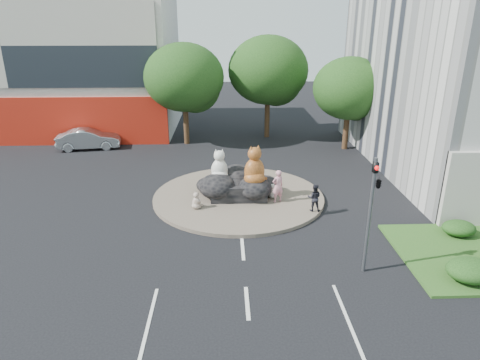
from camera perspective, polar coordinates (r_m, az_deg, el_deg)
The scene contains 18 objects.
ground at distance 16.62m, azimuth 0.96°, elevation -16.08°, with size 120.00×120.00×0.00m, color black.
roundabout_island at distance 25.30m, azimuth -0.21°, elevation -2.21°, with size 10.00×10.00×0.20m, color brown.
rock_plinth at distance 25.09m, azimuth -0.21°, elevation -1.05°, with size 3.20×2.60×0.90m, color black, non-canonical shape.
shophouse_block at distance 44.83m, azimuth -25.50°, elevation 13.97°, with size 25.20×12.30×17.40m.
tree_left at distance 35.81m, azimuth -7.33°, elevation 13.00°, with size 6.46×6.46×8.27m.
tree_mid at distance 37.80m, azimuth 3.86°, elevation 13.99°, with size 6.84×6.84×8.76m.
tree_right at distance 35.17m, azimuth 14.46°, elevation 11.37°, with size 5.70×5.70×7.30m.
hedge_near_green at distance 19.68m, azimuth 28.48°, elevation -10.55°, with size 2.00×1.60×0.90m, color #153410.
hedge_back_green at distance 23.31m, azimuth 27.16°, elevation -5.72°, with size 1.60×1.28×0.72m, color #153410.
traffic_light at distance 17.55m, azimuth 17.55°, elevation -1.46°, with size 0.44×1.24×5.00m.
cat_white at distance 24.83m, azimuth -2.76°, elevation 2.08°, with size 1.12×0.97×1.87m, color silver, non-canonical shape.
cat_tabby at distance 24.13m, azimuth 1.94°, elevation 2.05°, with size 1.37×1.19×2.28m, color #B14C24, non-canonical shape.
kitten_calico at distance 23.47m, azimuth -5.84°, elevation -2.65°, with size 0.59×0.51×0.98m, color beige, non-canonical shape.
kitten_white at distance 24.84m, azimuth 4.33°, elevation -1.39°, with size 0.52×0.45×0.86m, color beige, non-canonical shape.
pedestrian_pink at distance 24.10m, azimuth 5.05°, elevation -0.82°, with size 0.69×0.45×1.89m, color pink.
pedestrian_dark at distance 23.29m, azimuth 9.87°, elevation -2.34°, with size 0.74×0.57×1.51m, color black.
parked_car at distance 36.89m, azimuth -19.54°, elevation 5.17°, with size 1.73×4.96×1.63m, color #A2A6AA.
litter_bin at distance 19.66m, azimuth 27.58°, elevation -10.59°, with size 0.54×0.54×0.79m, color black.
Camera 1 is at (-0.74, -13.29, 9.96)m, focal length 32.00 mm.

